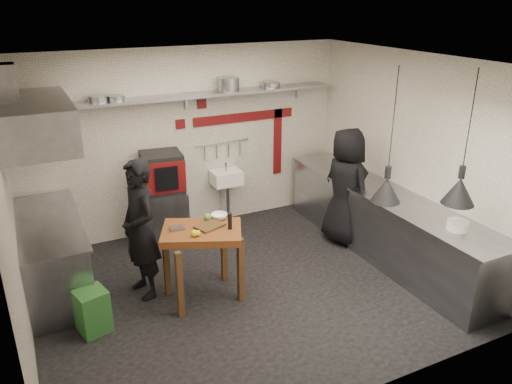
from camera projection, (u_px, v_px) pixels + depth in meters
name	position (u px, v px, depth m)	size (l,w,h in m)	color
floor	(246.00, 288.00, 6.34)	(5.00, 5.00, 0.00)	black
ceiling	(244.00, 63.00, 5.31)	(5.00, 5.00, 0.00)	beige
wall_back	(187.00, 141.00, 7.58)	(5.00, 0.04, 2.80)	beige
wall_front	(354.00, 268.00, 4.07)	(5.00, 0.04, 2.80)	beige
wall_left	(10.00, 226.00, 4.80)	(0.04, 4.20, 2.80)	beige
wall_right	(410.00, 157.00, 6.84)	(0.04, 4.20, 2.80)	beige
red_band_horiz	(244.00, 117.00, 7.84)	(1.70, 0.02, 0.14)	#5F0E11
red_band_vert	(278.00, 142.00, 8.27)	(0.14, 0.02, 1.10)	#5F0E11
red_tile_a	(202.00, 104.00, 7.46)	(0.14, 0.02, 0.14)	#5F0E11
red_tile_b	(180.00, 124.00, 7.42)	(0.14, 0.02, 0.14)	#5F0E11
back_shelf	(189.00, 96.00, 7.16)	(4.60, 0.34, 0.04)	gray
shelf_bracket_left	(48.00, 113.00, 6.55)	(0.04, 0.06, 0.24)	gray
shelf_bracket_mid	(186.00, 101.00, 7.32)	(0.04, 0.06, 0.24)	gray
shelf_bracket_right	(298.00, 91.00, 8.10)	(0.04, 0.06, 0.24)	gray
pan_far_left	(98.00, 99.00, 6.62)	(0.25, 0.25, 0.09)	gray
pan_mid_left	(116.00, 98.00, 6.72)	(0.22, 0.22, 0.07)	gray
stock_pot	(229.00, 84.00, 7.37)	(0.31, 0.31, 0.20)	gray
pan_right	(271.00, 85.00, 7.68)	(0.29, 0.29, 0.08)	gray
oven_stand	(164.00, 215.00, 7.45)	(0.65, 0.59, 0.80)	gray
combi_oven	(162.00, 172.00, 7.18)	(0.56, 0.53, 0.58)	black
oven_door	(166.00, 178.00, 6.97)	(0.55, 0.03, 0.46)	#5F0E11
oven_glass	(167.00, 179.00, 6.93)	(0.32, 0.01, 0.34)	black
hand_sink	(226.00, 178.00, 7.88)	(0.46, 0.34, 0.22)	white
sink_tap	(226.00, 167.00, 7.81)	(0.03, 0.03, 0.14)	gray
sink_drain	(228.00, 204.00, 8.01)	(0.06, 0.06, 0.66)	gray
utensil_rail	(222.00, 142.00, 7.80)	(0.02, 0.02, 0.90)	gray
counter_right	(384.00, 224.00, 7.05)	(0.70, 3.80, 0.90)	gray
counter_right_top	(387.00, 194.00, 6.88)	(0.76, 3.90, 0.03)	gray
plate_stack	(457.00, 225.00, 5.78)	(0.24, 0.24, 0.11)	white
small_bowl_right	(457.00, 229.00, 5.76)	(0.18, 0.18, 0.05)	white
counter_left	(53.00, 257.00, 6.17)	(0.70, 1.90, 0.90)	gray
counter_left_top	(47.00, 223.00, 6.00)	(0.76, 2.00, 0.03)	gray
extractor_hood	(35.00, 122.00, 5.57)	(0.78, 1.60, 0.50)	gray
hood_duct	(4.00, 88.00, 5.32)	(0.28, 0.28, 0.50)	gray
green_bin	(93.00, 311.00, 5.46)	(0.31, 0.31, 0.50)	#265C27
prep_table	(203.00, 263.00, 6.00)	(0.92, 0.64, 0.92)	brown
cutting_board	(210.00, 226.00, 5.89)	(0.33, 0.23, 0.03)	#51351C
pepper_mill	(230.00, 221.00, 5.80)	(0.05, 0.05, 0.20)	black
lemon_a	(194.00, 233.00, 5.64)	(0.08, 0.08, 0.08)	yellow
lemon_b	(198.00, 233.00, 5.65)	(0.07, 0.07, 0.07)	yellow
veg_ball	(207.00, 217.00, 6.03)	(0.09, 0.09, 0.09)	#55913C
steel_tray	(177.00, 228.00, 5.82)	(0.17, 0.11, 0.03)	gray
bowl	(219.00, 216.00, 6.10)	(0.20, 0.20, 0.06)	white
heat_lamp_near	(392.00, 137.00, 5.39)	(0.33, 0.33, 1.51)	black
heat_lamp_far	(467.00, 139.00, 5.26)	(0.36, 0.36, 1.48)	black
chef_left	(140.00, 230.00, 5.93)	(0.64, 0.42, 1.75)	black
chef_right	(346.00, 187.00, 7.25)	(0.85, 0.55, 1.74)	black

